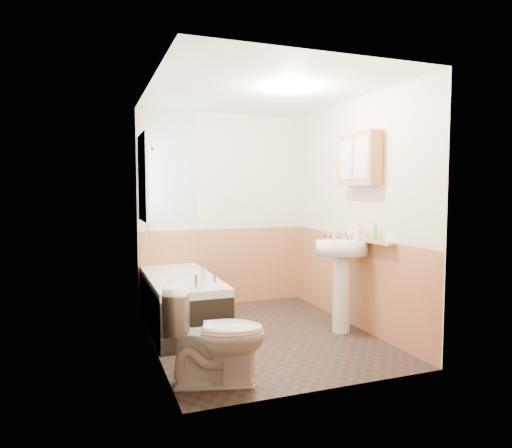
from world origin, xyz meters
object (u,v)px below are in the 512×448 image
object	(u,v)px
pine_shelf	(353,238)
medicine_cabinet	(359,159)
bathtub	(181,301)
toilet	(215,335)
sink	(342,267)

from	to	relation	value
pine_shelf	medicine_cabinet	xyz separation A→B (m)	(-0.03, -0.14, 0.84)
bathtub	toilet	bearing A→B (deg)	-91.11
bathtub	pine_shelf	world-z (taller)	pine_shelf
toilet	sink	bearing A→B (deg)	-47.70
sink	pine_shelf	bearing A→B (deg)	20.29
sink	pine_shelf	size ratio (longest dim) A/B	0.80
sink	medicine_cabinet	distance (m)	1.14
sink	pine_shelf	xyz separation A→B (m)	(0.20, 0.11, 0.29)
toilet	medicine_cabinet	bearing A→B (deg)	-50.82
pine_shelf	medicine_cabinet	distance (m)	0.85
toilet	medicine_cabinet	distance (m)	2.41
medicine_cabinet	pine_shelf	bearing A→B (deg)	79.11
toilet	medicine_cabinet	world-z (taller)	medicine_cabinet
sink	medicine_cabinet	bearing A→B (deg)	-19.63
bathtub	medicine_cabinet	xyz separation A→B (m)	(1.74, -0.78, 1.53)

